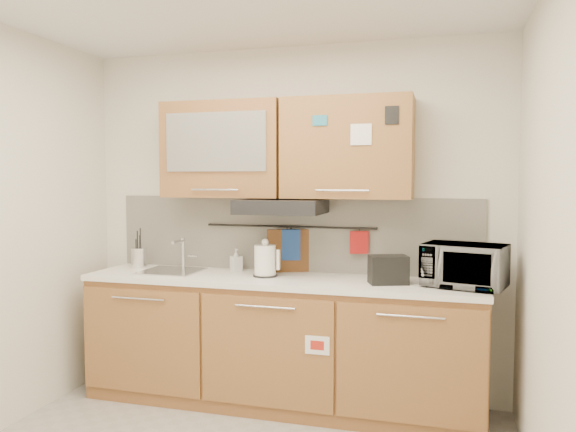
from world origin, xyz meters
The scene contains 18 objects.
wall_back centered at (0.00, 1.50, 1.30)m, with size 3.20×3.20×0.00m, color silver.
wall_right centered at (1.60, 0.00, 1.30)m, with size 3.00×3.00×0.00m, color silver.
base_cabinet centered at (0.00, 1.19, 0.41)m, with size 2.80×0.64×0.88m.
countertop centered at (0.00, 1.19, 0.90)m, with size 2.82×0.62×0.04m, color white.
backsplash centered at (0.00, 1.49, 1.20)m, with size 2.80×0.02×0.56m, color silver.
upper_cabinets centered at (0.00, 1.32, 1.83)m, with size 1.82×0.37×0.70m.
range_hood centered at (0.00, 1.25, 1.42)m, with size 0.60×0.46×0.10m, color black.
sink centered at (-0.85, 1.21, 0.92)m, with size 0.42×0.40×0.26m.
utensil_rail centered at (0.00, 1.45, 1.26)m, with size 0.02×0.02×1.30m, color black.
utensil_crock centered at (-1.19, 1.31, 1.00)m, with size 0.16×0.16×0.31m.
kettle centered at (-0.11, 1.20, 1.03)m, with size 0.20×0.17×0.27m.
toaster centered at (0.77, 1.15, 1.02)m, with size 0.29×0.23×0.19m.
microwave centered at (1.25, 1.18, 1.06)m, with size 0.50×0.34×0.28m, color #999999.
soap_bottle centered at (-0.40, 1.37, 1.00)m, with size 0.08×0.08×0.17m, color #999999.
cutting_board centered at (0.01, 1.44, 1.03)m, with size 0.34×0.03×0.43m, color brown.
oven_mitt centered at (0.02, 1.44, 1.13)m, with size 0.14×0.03×0.23m, color #204492.
dark_pouch centered at (-0.02, 1.44, 1.13)m, with size 0.14×0.04×0.22m, color black.
pot_holder centered at (0.53, 1.44, 1.16)m, with size 0.13×0.02×0.16m, color #AD1717.
Camera 1 is at (1.14, -2.58, 1.62)m, focal length 35.00 mm.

